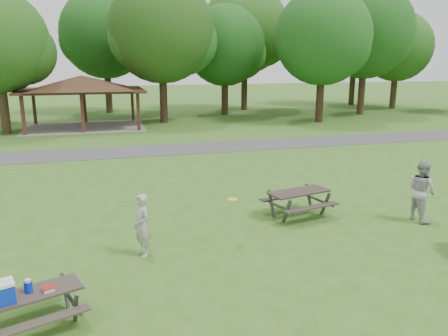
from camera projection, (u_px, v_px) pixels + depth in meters
ground at (229, 259)px, 10.79m from camera, size 160.00×160.00×0.00m
asphalt_path at (157, 150)px, 23.87m from camera, size 120.00×3.20×0.02m
pavilion at (82, 85)px, 31.43m from camera, size 8.60×7.01×3.76m
tree_row_e at (163, 33)px, 33.11m from camera, size 8.40×8.00×11.02m
tree_row_f at (226, 48)px, 38.19m from camera, size 7.35×7.00×9.55m
tree_row_g at (324, 40)px, 33.58m from camera, size 7.77×7.40×10.25m
tree_row_h at (367, 34)px, 38.27m from camera, size 8.61×8.20×11.37m
tree_row_i at (398, 49)px, 43.39m from camera, size 7.14×6.80×9.52m
tree_deep_b at (106, 37)px, 39.50m from camera, size 8.40×8.00×11.13m
tree_deep_c at (246, 32)px, 41.87m from camera, size 8.82×8.40×11.90m
tree_deep_d at (356, 39)px, 46.81m from camera, size 8.40×8.00×11.27m
picnic_table_near at (23, 298)px, 7.75m from camera, size 2.03×1.82×1.17m
picnic_table_middle at (299, 197)px, 13.64m from camera, size 2.22×1.93×0.84m
frisbee_in_flight at (233, 199)px, 11.38m from camera, size 0.30×0.30×0.02m
frisbee_thrower at (142, 225)px, 10.81m from camera, size 0.57×0.68×1.59m
frisbee_catcher at (422, 191)px, 13.19m from camera, size 0.77×0.96×1.88m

